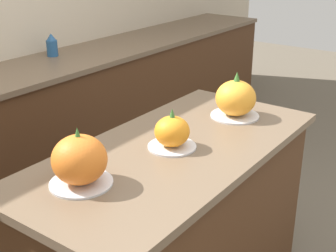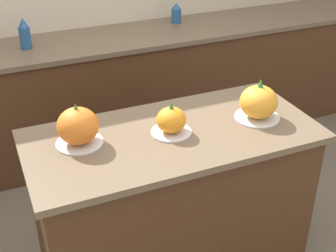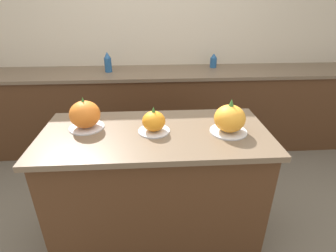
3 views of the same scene
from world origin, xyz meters
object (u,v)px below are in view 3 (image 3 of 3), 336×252
bottle_tall (108,62)px  bottle_short (213,61)px  pumpkin_cake_left (85,115)px  pumpkin_cake_center (154,122)px  pumpkin_cake_right (230,119)px

bottle_tall → bottle_short: (1.18, 0.13, -0.03)m
pumpkin_cake_left → bottle_tall: bearing=91.7°
pumpkin_cake_left → pumpkin_cake_center: size_ratio=1.12×
pumpkin_cake_right → bottle_tall: size_ratio=1.08×
bottle_short → pumpkin_cake_right: bearing=-99.0°
bottle_tall → bottle_short: 1.18m
pumpkin_cake_center → bottle_short: bottle_short is taller
pumpkin_cake_left → pumpkin_cake_right: bearing=-7.3°
pumpkin_cake_left → pumpkin_cake_center: 0.44m
pumpkin_cake_left → bottle_tall: bottle_tall is taller
pumpkin_cake_left → bottle_short: 1.84m
pumpkin_cake_right → bottle_tall: 1.71m
bottle_tall → bottle_short: size_ratio=1.36×
bottle_tall → pumpkin_cake_right: bearing=-57.0°
pumpkin_cake_center → pumpkin_cake_right: size_ratio=0.86×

